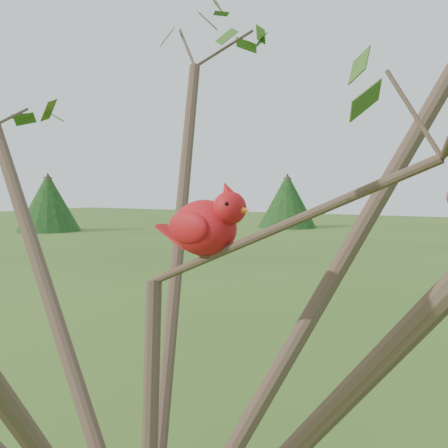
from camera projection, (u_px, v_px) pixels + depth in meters
name	position (u px, v px, depth m)	size (l,w,h in m)	color
crabapple_tree	(144.00, 205.00, 1.07)	(2.35, 2.05, 2.95)	#453325
cardinal	(208.00, 225.00, 1.13)	(0.24, 0.13, 0.17)	red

